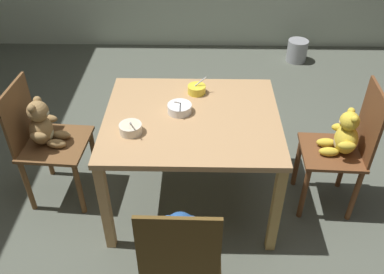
{
  "coord_description": "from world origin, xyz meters",
  "views": [
    {
      "loc": [
        0.04,
        -2.11,
        2.18
      ],
      "look_at": [
        0.0,
        0.05,
        0.51
      ],
      "focal_mm": 38.83,
      "sensor_mm": 36.0,
      "label": 1
    }
  ],
  "objects_px": {
    "porridge_bowl_white_center": "(180,108)",
    "porridge_bowl_cream_near_left": "(131,128)",
    "teddy_chair_near_left": "(44,133)",
    "porridge_bowl_yellow_far_center": "(197,89)",
    "dining_table": "(192,128)",
    "teddy_chair_near_front": "(181,252)",
    "metal_pail": "(297,51)",
    "teddy_chair_near_right": "(343,143)"
  },
  "relations": [
    {
      "from": "porridge_bowl_yellow_far_center",
      "to": "porridge_bowl_white_center",
      "type": "bearing_deg",
      "value": -114.49
    },
    {
      "from": "teddy_chair_near_front",
      "to": "teddy_chair_near_right",
      "type": "distance_m",
      "value": 1.34
    },
    {
      "from": "porridge_bowl_white_center",
      "to": "porridge_bowl_cream_near_left",
      "type": "xyz_separation_m",
      "value": [
        -0.28,
        -0.22,
        0.0
      ]
    },
    {
      "from": "dining_table",
      "to": "porridge_bowl_cream_near_left",
      "type": "relative_size",
      "value": 7.71
    },
    {
      "from": "porridge_bowl_cream_near_left",
      "to": "teddy_chair_near_front",
      "type": "bearing_deg",
      "value": -66.16
    },
    {
      "from": "dining_table",
      "to": "teddy_chair_near_left",
      "type": "bearing_deg",
      "value": 177.35
    },
    {
      "from": "metal_pail",
      "to": "porridge_bowl_white_center",
      "type": "bearing_deg",
      "value": -119.87
    },
    {
      "from": "teddy_chair_near_front",
      "to": "porridge_bowl_white_center",
      "type": "xyz_separation_m",
      "value": [
        -0.04,
        0.94,
        0.18
      ]
    },
    {
      "from": "teddy_chair_near_left",
      "to": "teddy_chair_near_right",
      "type": "xyz_separation_m",
      "value": [
        1.95,
        -0.06,
        -0.0
      ]
    },
    {
      "from": "teddy_chair_near_left",
      "to": "porridge_bowl_white_center",
      "type": "distance_m",
      "value": 0.92
    },
    {
      "from": "porridge_bowl_yellow_far_center",
      "to": "porridge_bowl_cream_near_left",
      "type": "distance_m",
      "value": 0.59
    },
    {
      "from": "dining_table",
      "to": "porridge_bowl_yellow_far_center",
      "type": "distance_m",
      "value": 0.3
    },
    {
      "from": "porridge_bowl_yellow_far_center",
      "to": "teddy_chair_near_right",
      "type": "bearing_deg",
      "value": -17.08
    },
    {
      "from": "teddy_chair_near_front",
      "to": "teddy_chair_near_left",
      "type": "height_order",
      "value": "teddy_chair_near_front"
    },
    {
      "from": "teddy_chair_near_front",
      "to": "teddy_chair_near_right",
      "type": "bearing_deg",
      "value": -48.12
    },
    {
      "from": "dining_table",
      "to": "metal_pail",
      "type": "distance_m",
      "value": 2.48
    },
    {
      "from": "porridge_bowl_yellow_far_center",
      "to": "dining_table",
      "type": "bearing_deg",
      "value": -95.52
    },
    {
      "from": "porridge_bowl_cream_near_left",
      "to": "metal_pail",
      "type": "height_order",
      "value": "porridge_bowl_cream_near_left"
    },
    {
      "from": "dining_table",
      "to": "teddy_chair_near_right",
      "type": "relative_size",
      "value": 1.18
    },
    {
      "from": "porridge_bowl_white_center",
      "to": "dining_table",
      "type": "bearing_deg",
      "value": -32.33
    },
    {
      "from": "dining_table",
      "to": "teddy_chair_near_front",
      "type": "xyz_separation_m",
      "value": [
        -0.03,
        -0.9,
        -0.07
      ]
    },
    {
      "from": "dining_table",
      "to": "porridge_bowl_yellow_far_center",
      "type": "xyz_separation_m",
      "value": [
        0.03,
        0.28,
        0.12
      ]
    },
    {
      "from": "porridge_bowl_white_center",
      "to": "metal_pail",
      "type": "bearing_deg",
      "value": 60.13
    },
    {
      "from": "teddy_chair_near_right",
      "to": "porridge_bowl_white_center",
      "type": "distance_m",
      "value": 1.07
    },
    {
      "from": "dining_table",
      "to": "porridge_bowl_white_center",
      "type": "relative_size",
      "value": 6.86
    },
    {
      "from": "porridge_bowl_cream_near_left",
      "to": "metal_pail",
      "type": "relative_size",
      "value": 0.59
    },
    {
      "from": "porridge_bowl_white_center",
      "to": "teddy_chair_near_right",
      "type": "bearing_deg",
      "value": -3.32
    },
    {
      "from": "metal_pail",
      "to": "porridge_bowl_yellow_far_center",
      "type": "bearing_deg",
      "value": -120.49
    },
    {
      "from": "teddy_chair_near_front",
      "to": "porridge_bowl_white_center",
      "type": "bearing_deg",
      "value": 3.21
    },
    {
      "from": "teddy_chair_near_front",
      "to": "dining_table",
      "type": "bearing_deg",
      "value": -1.6
    },
    {
      "from": "teddy_chair_near_left",
      "to": "porridge_bowl_yellow_far_center",
      "type": "distance_m",
      "value": 1.05
    },
    {
      "from": "porridge_bowl_white_center",
      "to": "porridge_bowl_yellow_far_center",
      "type": "distance_m",
      "value": 0.25
    },
    {
      "from": "porridge_bowl_cream_near_left",
      "to": "porridge_bowl_white_center",
      "type": "bearing_deg",
      "value": 38.42
    },
    {
      "from": "teddy_chair_near_front",
      "to": "teddy_chair_near_left",
      "type": "bearing_deg",
      "value": 45.57
    },
    {
      "from": "porridge_bowl_white_center",
      "to": "porridge_bowl_cream_near_left",
      "type": "bearing_deg",
      "value": -141.58
    },
    {
      "from": "teddy_chair_near_right",
      "to": "porridge_bowl_white_center",
      "type": "relative_size",
      "value": 5.83
    },
    {
      "from": "porridge_bowl_cream_near_left",
      "to": "porridge_bowl_yellow_far_center",
      "type": "bearing_deg",
      "value": 49.65
    },
    {
      "from": "dining_table",
      "to": "teddy_chair_near_right",
      "type": "bearing_deg",
      "value": -0.7
    },
    {
      "from": "porridge_bowl_cream_near_left",
      "to": "dining_table",
      "type": "bearing_deg",
      "value": 25.69
    },
    {
      "from": "teddy_chair_near_left",
      "to": "porridge_bowl_yellow_far_center",
      "type": "height_order",
      "value": "teddy_chair_near_left"
    },
    {
      "from": "teddy_chair_near_right",
      "to": "metal_pail",
      "type": "distance_m",
      "value": 2.21
    },
    {
      "from": "porridge_bowl_yellow_far_center",
      "to": "metal_pail",
      "type": "distance_m",
      "value": 2.26
    }
  ]
}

